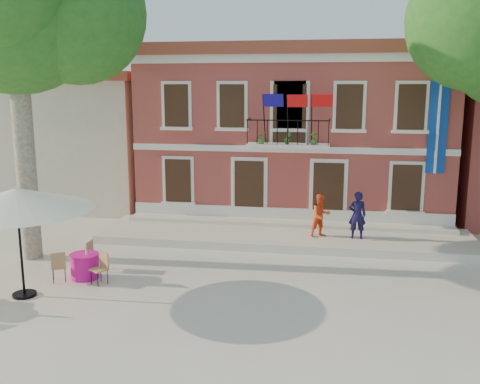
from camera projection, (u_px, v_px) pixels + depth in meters
name	position (u px, v px, depth m)	size (l,w,h in m)	color
ground	(206.00, 277.00, 16.47)	(90.00, 90.00, 0.00)	beige
main_building	(296.00, 129.00, 25.06)	(13.50, 9.59, 7.50)	#A43B3C
neighbor_west	(78.00, 136.00, 28.06)	(9.40, 9.40, 6.40)	beige
terrace	(284.00, 236.00, 20.36)	(14.00, 3.40, 0.30)	silver
plane_tree_west	(13.00, 5.00, 16.74)	(5.69, 5.69, 11.18)	#A59E84
patio_umbrella	(17.00, 200.00, 14.44)	(4.13, 4.13, 3.07)	black
pedestrian_navy	(357.00, 215.00, 19.40)	(0.64, 0.42, 1.75)	#110F34
pedestrian_orange	(321.00, 215.00, 19.66)	(0.78, 0.61, 1.60)	#EB481B
cafe_table_1	(85.00, 265.00, 16.27)	(1.87, 1.64, 0.95)	#EB1699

